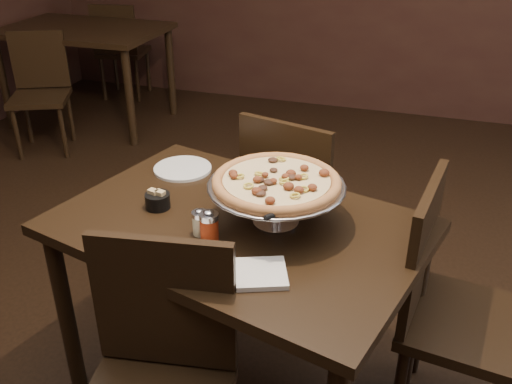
% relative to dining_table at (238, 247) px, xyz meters
% --- Properties ---
extents(room, '(6.04, 7.04, 2.84)m').
position_rel_dining_table_xyz_m(room, '(0.06, -0.01, 0.73)').
color(room, black).
rests_on(room, ground).
extents(dining_table, '(1.41, 1.11, 0.78)m').
position_rel_dining_table_xyz_m(dining_table, '(0.00, 0.00, 0.00)').
color(dining_table, black).
rests_on(dining_table, ground).
extents(background_table, '(1.29, 0.86, 0.80)m').
position_rel_dining_table_xyz_m(background_table, '(-2.20, 2.45, 0.02)').
color(background_table, black).
rests_on(background_table, ground).
extents(pizza_stand, '(0.47, 0.47, 0.19)m').
position_rel_dining_table_xyz_m(pizza_stand, '(0.13, 0.04, 0.26)').
color(pizza_stand, silver).
rests_on(pizza_stand, dining_table).
extents(parmesan_shaker, '(0.05, 0.05, 0.09)m').
position_rel_dining_table_xyz_m(parmesan_shaker, '(-0.09, -0.11, 0.15)').
color(parmesan_shaker, beige).
rests_on(parmesan_shaker, dining_table).
extents(pepper_flake_shaker, '(0.06, 0.06, 0.11)m').
position_rel_dining_table_xyz_m(pepper_flake_shaker, '(-0.05, -0.13, 0.16)').
color(pepper_flake_shaker, '#9B260E').
rests_on(pepper_flake_shaker, dining_table).
extents(packet_caddy, '(0.09, 0.09, 0.07)m').
position_rel_dining_table_xyz_m(packet_caddy, '(-0.31, 0.01, 0.13)').
color(packet_caddy, black).
rests_on(packet_caddy, dining_table).
extents(napkin_stack, '(0.20, 0.20, 0.02)m').
position_rel_dining_table_xyz_m(napkin_stack, '(0.17, -0.27, 0.11)').
color(napkin_stack, silver).
rests_on(napkin_stack, dining_table).
extents(plate_left, '(0.24, 0.24, 0.01)m').
position_rel_dining_table_xyz_m(plate_left, '(-0.35, 0.32, 0.11)').
color(plate_left, silver).
rests_on(plate_left, dining_table).
extents(plate_near, '(0.22, 0.22, 0.01)m').
position_rel_dining_table_xyz_m(plate_near, '(-0.09, -0.29, 0.11)').
color(plate_near, silver).
rests_on(plate_near, dining_table).
extents(serving_spatula, '(0.15, 0.15, 0.02)m').
position_rel_dining_table_xyz_m(serving_spatula, '(0.19, -0.15, 0.25)').
color(serving_spatula, silver).
rests_on(serving_spatula, pizza_stand).
extents(chair_far, '(0.54, 0.54, 0.94)m').
position_rel_dining_table_xyz_m(chair_far, '(0.05, 0.67, -0.16)').
color(chair_far, black).
rests_on(chair_far, ground).
extents(chair_near, '(0.50, 0.50, 0.93)m').
position_rel_dining_table_xyz_m(chair_near, '(-0.08, -0.52, -0.16)').
color(chair_near, black).
rests_on(chair_near, ground).
extents(chair_side, '(0.50, 0.50, 0.96)m').
position_rel_dining_table_xyz_m(chair_side, '(0.75, 0.11, -0.15)').
color(chair_side, black).
rests_on(chair_side, ground).
extents(bg_chair_far, '(0.48, 0.48, 0.89)m').
position_rel_dining_table_xyz_m(bg_chair_far, '(-2.27, 3.09, -0.19)').
color(bg_chair_far, black).
rests_on(bg_chair_far, ground).
extents(bg_chair_near, '(0.54, 0.54, 0.87)m').
position_rel_dining_table_xyz_m(bg_chair_near, '(-2.24, 1.85, -0.20)').
color(bg_chair_near, black).
rests_on(bg_chair_near, ground).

